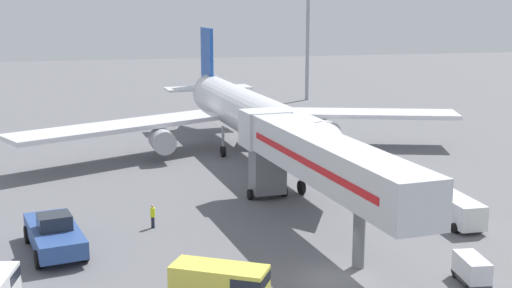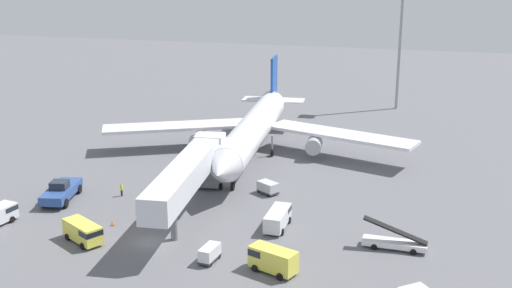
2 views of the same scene
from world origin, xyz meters
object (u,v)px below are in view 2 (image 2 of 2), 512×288
jet_bridge (190,171)px  service_van_mid_center (83,231)px  baggage_cart_outer_left (268,187)px  ground_crew_worker_foreground (122,189)px  apron_light_mast (402,10)px  belt_loader_truck (395,242)px  safety_cone_alpha (112,223)px  baggage_cart_rear_right (210,253)px  pushback_tug (61,191)px  airplane_at_gate (255,127)px  service_van_far_left (278,217)px  service_van_near_center (272,259)px

jet_bridge → service_van_mid_center: (-7.86, -9.60, -3.95)m
service_van_mid_center → baggage_cart_outer_left: service_van_mid_center is taller
ground_crew_worker_foreground → apron_light_mast: (28.72, 56.35, 17.56)m
belt_loader_truck → service_van_mid_center: (-30.30, -6.94, 0.44)m
ground_crew_worker_foreground → safety_cone_alpha: 8.93m
baggage_cart_rear_right → ground_crew_worker_foreground: (-16.05, 13.44, 0.02)m
service_van_mid_center → belt_loader_truck: bearing=12.9°
jet_bridge → baggage_cart_outer_left: size_ratio=8.20×
service_van_mid_center → pushback_tug: bearing=131.6°
pushback_tug → service_van_mid_center: 12.99m
baggage_cart_outer_left → jet_bridge: bearing=-126.6°
airplane_at_gate → service_van_far_left: size_ratio=8.89×
jet_bridge → safety_cone_alpha: jet_bridge is taller
ground_crew_worker_foreground → safety_cone_alpha: (3.14, -8.33, -0.60)m
airplane_at_gate → jet_bridge: size_ratio=1.94×
service_van_mid_center → safety_cone_alpha: (0.75, 4.55, -0.92)m
airplane_at_gate → jet_bridge: 23.19m
jet_bridge → apron_light_mast: 63.83m
apron_light_mast → pushback_tug: bearing=-120.4°
jet_bridge → ground_crew_worker_foreground: size_ratio=14.51×
belt_loader_truck → safety_cone_alpha: (-29.55, -2.39, -0.48)m
service_van_far_left → jet_bridge: bearing=176.3°
service_van_far_left → apron_light_mast: (8.37, 60.28, 17.30)m
service_van_far_left → service_van_near_center: size_ratio=1.08×
baggage_cart_outer_left → safety_cone_alpha: bearing=-134.6°
service_van_mid_center → service_van_near_center: bearing=-2.7°
pushback_tug → safety_cone_alpha: (9.37, -5.17, -0.88)m
jet_bridge → baggage_cart_rear_right: size_ratio=8.72×
service_van_far_left → ground_crew_worker_foreground: 20.73m
ground_crew_worker_foreground → service_van_near_center: bearing=-31.9°
airplane_at_gate → service_van_mid_center: (-8.71, -32.77, -3.10)m
service_van_near_center → safety_cone_alpha: 19.89m
belt_loader_truck → service_van_near_center: belt_loader_truck is taller
baggage_cart_rear_right → apron_light_mast: size_ratio=0.10×
jet_bridge → baggage_cart_rear_right: (5.79, -10.15, -4.29)m
baggage_cart_outer_left → ground_crew_worker_foreground: ground_crew_worker_foreground is taller
baggage_cart_outer_left → apron_light_mast: bearing=76.8°
safety_cone_alpha → apron_light_mast: (25.59, 64.69, 18.16)m
airplane_at_gate → service_van_near_center: size_ratio=9.64×
service_van_far_left → service_van_near_center: (1.86, -9.91, 0.18)m
belt_loader_truck → safety_cone_alpha: bearing=-175.4°
baggage_cart_rear_right → apron_light_mast: apron_light_mast is taller
pushback_tug → baggage_cart_rear_right: 24.53m
pushback_tug → baggage_cart_outer_left: bearing=20.7°
belt_loader_truck → ground_crew_worker_foreground: (-32.69, 5.94, 0.12)m
service_van_far_left → ground_crew_worker_foreground: size_ratio=3.17×
pushback_tug → service_van_near_center: 30.39m
safety_cone_alpha → ground_crew_worker_foreground: bearing=110.6°
belt_loader_truck → service_van_near_center: (-10.47, -7.90, 0.56)m
belt_loader_truck → jet_bridge: bearing=173.2°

